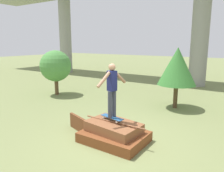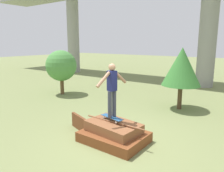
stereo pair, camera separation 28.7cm
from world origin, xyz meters
name	(u,v)px [view 2 (the right image)]	position (x,y,z in m)	size (l,w,h in m)	color
ground_plane	(114,141)	(0.00, 0.00, 0.00)	(80.00, 80.00, 0.00)	olive
scrap_pile	(114,133)	(-0.01, 0.01, 0.25)	(1.99, 1.37, 0.62)	brown
scrap_plank_loose	(80,124)	(-1.35, -0.01, 0.24)	(1.11, 0.46, 0.49)	brown
skateboard	(112,117)	(-0.13, 0.08, 0.69)	(0.81, 0.36, 0.09)	#23517F
skater	(112,87)	(-0.13, 0.08, 1.61)	(0.31, 1.12, 1.57)	#383D4C
tree_behind_left	(182,67)	(0.42, 4.30, 1.84)	(1.64, 1.64, 2.66)	#4C3823
tree_behind_right	(61,66)	(-5.88, 3.16, 1.59)	(1.69, 1.69, 2.44)	brown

